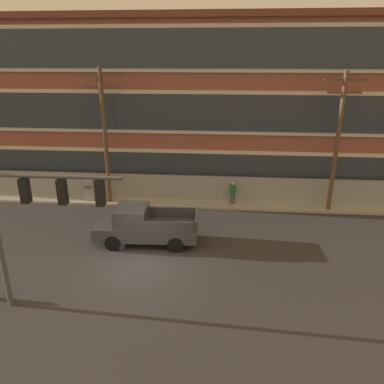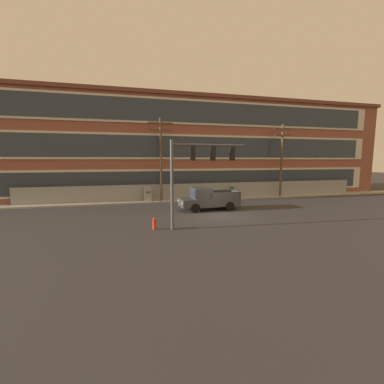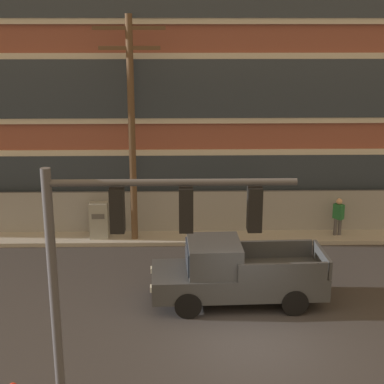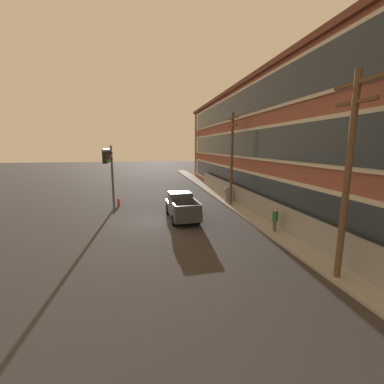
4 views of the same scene
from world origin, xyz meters
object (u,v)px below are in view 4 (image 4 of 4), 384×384
at_px(utility_pole_near_corner, 232,155).
at_px(fire_hydrant, 118,202).
at_px(pickup_truck_dark_grey, 182,207).
at_px(pedestrian_near_cabinet, 275,219).
at_px(electrical_cabinet, 227,195).
at_px(traffic_signal_mast, 110,165).
at_px(utility_pole_midblock, 348,171).

xyz_separation_m(utility_pole_near_corner, fire_hydrant, (-1.90, -10.60, -4.46)).
relative_size(pickup_truck_dark_grey, fire_hydrant, 6.92).
distance_m(pickup_truck_dark_grey, pedestrian_near_cabinet, 7.20).
height_order(electrical_cabinet, fire_hydrant, electrical_cabinet).
bearing_deg(fire_hydrant, utility_pole_near_corner, 79.85).
bearing_deg(utility_pole_near_corner, traffic_signal_mast, -85.76).
bearing_deg(utility_pole_midblock, pickup_truck_dark_grey, -154.34).
relative_size(pickup_truck_dark_grey, utility_pole_near_corner, 0.62).
height_order(traffic_signal_mast, utility_pole_near_corner, utility_pole_near_corner).
height_order(traffic_signal_mast, fire_hydrant, traffic_signal_mast).
xyz_separation_m(traffic_signal_mast, electrical_cabinet, (-2.21, 11.02, -3.35)).
bearing_deg(pickup_truck_dark_grey, traffic_signal_mast, -115.15).
distance_m(pickup_truck_dark_grey, utility_pole_midblock, 12.44).
height_order(pickup_truck_dark_grey, electrical_cabinet, pickup_truck_dark_grey).
relative_size(electrical_cabinet, pedestrian_near_cabinet, 0.95).
height_order(electrical_cabinet, pedestrian_near_cabinet, pedestrian_near_cabinet).
xyz_separation_m(pedestrian_near_cabinet, fire_hydrant, (-10.00, -10.81, -0.59)).
distance_m(utility_pole_near_corner, electrical_cabinet, 4.27).
bearing_deg(pedestrian_near_cabinet, utility_pole_midblock, -3.33).
bearing_deg(traffic_signal_mast, utility_pole_midblock, 38.90).
bearing_deg(utility_pole_near_corner, utility_pole_midblock, -0.57).
bearing_deg(pedestrian_near_cabinet, fire_hydrant, -132.78).
distance_m(traffic_signal_mast, utility_pole_near_corner, 10.94).
height_order(utility_pole_near_corner, pedestrian_near_cabinet, utility_pole_near_corner).
height_order(pickup_truck_dark_grey, pedestrian_near_cabinet, pickup_truck_dark_grey).
bearing_deg(pickup_truck_dark_grey, pedestrian_near_cabinet, 49.65).
bearing_deg(fire_hydrant, pedestrian_near_cabinet, 47.22).
relative_size(utility_pole_near_corner, electrical_cabinet, 5.44).
bearing_deg(traffic_signal_mast, electrical_cabinet, 101.33).
height_order(utility_pole_midblock, fire_hydrant, utility_pole_midblock).
relative_size(utility_pole_near_corner, fire_hydrant, 11.14).
distance_m(traffic_signal_mast, pedestrian_near_cabinet, 13.66).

